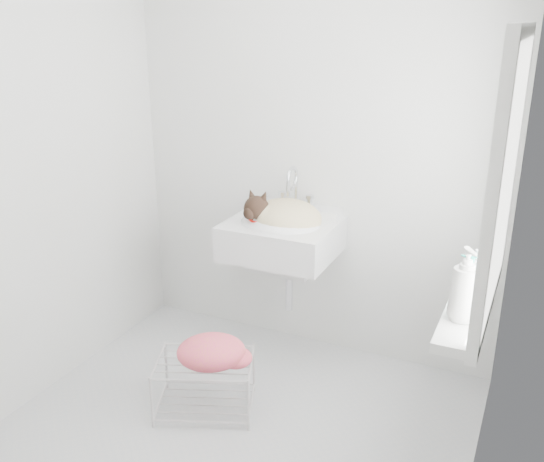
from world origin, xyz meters
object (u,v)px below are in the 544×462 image
at_px(wire_rack, 205,383).
at_px(bottle_b, 468,300).
at_px(cat, 283,216).
at_px(bottle_c, 474,282).
at_px(bottle_a, 461,319).
at_px(sink, 282,222).

relative_size(wire_rack, bottle_b, 2.49).
bearing_deg(cat, bottle_b, -39.43).
distance_m(bottle_b, bottle_c, 0.20).
relative_size(wire_rack, bottle_a, 1.96).
distance_m(bottle_a, bottle_c, 0.37).
distance_m(cat, bottle_b, 1.20).
height_order(cat, wire_rack, cat).
bearing_deg(bottle_a, sink, 144.85).
bearing_deg(bottle_b, cat, 152.01).
bearing_deg(cat, bottle_a, -46.31).
height_order(bottle_b, bottle_c, bottle_b).
xyz_separation_m(cat, bottle_b, (1.06, -0.56, -0.04)).
relative_size(cat, bottle_a, 1.87).
bearing_deg(wire_rack, bottle_c, 11.62).
xyz_separation_m(cat, bottle_c, (1.06, -0.37, -0.04)).
height_order(wire_rack, bottle_a, bottle_a).
height_order(sink, bottle_c, sink).
bearing_deg(sink, bottle_a, -35.15).
relative_size(cat, bottle_c, 3.07).
height_order(sink, wire_rack, sink).
xyz_separation_m(wire_rack, bottle_a, (1.22, -0.12, 0.70)).
bearing_deg(bottle_a, bottle_b, 90.00).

